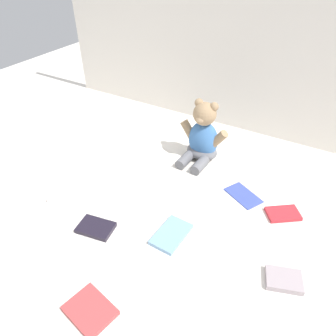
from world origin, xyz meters
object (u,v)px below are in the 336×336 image
Objects in this scene: book_case_1 at (90,310)px; teddy_bear at (202,138)px; book_case_4 at (171,234)px; book_case_0 at (96,228)px; book_case_3 at (283,214)px; book_case_5 at (243,195)px; book_case_2 at (64,190)px; book_case_6 at (284,280)px.

teddy_bear is at bearing 15.56° from book_case_1.
book_case_1 and book_case_4 have the same top height.
book_case_1 is (0.17, -0.22, -0.00)m from book_case_0.
book_case_0 is 0.61m from book_case_3.
book_case_0 is at bearing -14.38° from book_case_5.
teddy_bear reaches higher than book_case_2.
book_case_3 is at bearing 45.95° from book_case_4.
teddy_bear is 1.97× the size of book_case_2.
book_case_6 is at bearing 90.92° from book_case_0.
book_case_2 reaches higher than book_case_3.
teddy_bear reaches higher than book_case_3.
book_case_2 is 1.00× the size of book_case_5.
book_case_3 is (0.33, 0.58, -0.00)m from book_case_1.
book_case_2 is 0.77m from book_case_3.
book_case_2 is 0.78m from book_case_6.
teddy_bear is at bearing 105.72° from book_case_4.
book_case_0 is at bearing -90.42° from book_case_3.
book_case_1 is at bearing 110.70° from book_case_6.
book_case_4 is 0.34m from book_case_6.
book_case_1 and book_case_2 have the same top height.
teddy_bear reaches higher than book_case_4.
book_case_1 is 0.32m from book_case_4.
book_case_4 is at bearing 73.15° from book_case_6.
book_case_2 is (-0.33, -0.45, -0.09)m from teddy_bear.
book_case_6 is (0.21, -0.28, 0.00)m from book_case_5.
book_case_0 is 0.57m from book_case_6.
book_case_2 is (-0.39, 0.30, 0.00)m from book_case_1.
book_case_5 is at bearing 127.65° from book_case_0.
book_case_2 is at bearing -125.30° from teddy_bear.
book_case_4 is at bearing -74.98° from teddy_bear.
book_case_6 is (0.44, -0.42, -0.08)m from teddy_bear.
book_case_1 is 1.25× the size of book_case_6.
teddy_bear is at bearing -150.21° from book_case_3.
book_case_2 reaches higher than book_case_5.
book_case_0 is 0.87× the size of book_case_2.
book_case_6 is at bearing -22.04° from book_case_3.
book_case_3 and book_case_4 have the same top height.
book_case_2 is (-0.22, 0.08, 0.00)m from book_case_0.
book_case_5 is 0.35m from book_case_6.
book_case_5 is at bearing -5.22° from book_case_1.
book_case_1 is 0.89× the size of book_case_4.
book_case_5 is at bearing -29.73° from teddy_bear.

